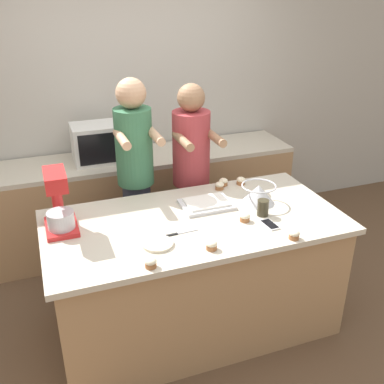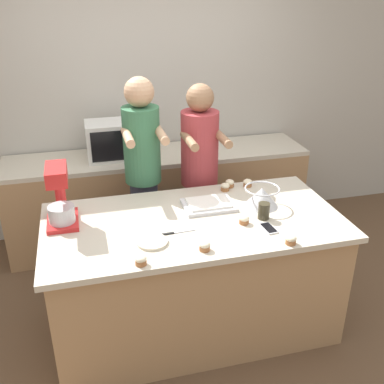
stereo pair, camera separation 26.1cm
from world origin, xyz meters
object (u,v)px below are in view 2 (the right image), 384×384
Objects in this scene: stand_mixer at (60,199)px; cupcake_6 at (291,240)px; cupcake_0 at (244,220)px; cupcake_1 at (205,246)px; cupcake_3 at (248,183)px; cupcake_4 at (141,260)px; mixing_bowl at (262,196)px; drinking_glass at (264,211)px; cupcake_2 at (230,183)px; cell_phone at (269,228)px; cupcake_5 at (225,187)px; small_plate at (152,242)px; person_left at (143,176)px; baking_tray at (208,204)px; microwave_oven at (113,140)px; person_right at (200,177)px; knife at (176,232)px.

stand_mixer is 1.48m from cupcake_6.
cupcake_1 is (-0.34, -0.25, 0.00)m from cupcake_0.
cupcake_3 is 1.00× the size of cupcake_4.
stand_mixer reaches higher than cupcake_0.
mixing_bowl is 0.19m from drinking_glass.
cupcake_2 is (0.44, 0.82, 0.00)m from cupcake_1.
cell_phone is 0.64m from cupcake_5.
small_plate is (-0.78, -0.13, -0.05)m from drinking_glass.
cupcake_4 is 1.13m from cupcake_5.
person_left is 0.84m from stand_mixer.
person_left is 25.21× the size of cupcake_5.
cupcake_2 is at bearing 92.57° from cell_phone.
baking_tray is 2.41× the size of cell_phone.
microwave_oven reaches higher than cupcake_4.
cupcake_2 is at bearing 48.04° from baking_tray.
mixing_bowl reaches higher than cupcake_6.
baking_tray is 5.29× the size of cupcake_5.
microwave_oven is at bearing 89.27° from cupcake_4.
drinking_glass is 0.16m from cupcake_0.
cupcake_1 and cupcake_3 have the same top height.
mixing_bowl is 2.22× the size of drinking_glass.
stand_mixer is at bearing -169.86° from cupcake_5.
drinking_glass is 0.94m from cupcake_4.
person_right is 0.70m from mixing_bowl.
cupcake_3 and cupcake_4 have the same top height.
stand_mixer is at bearing -153.51° from person_right.
person_left reaches higher than knife.
knife is at bearing 26.54° from small_plate.
person_left is 0.47m from person_right.
person_right is at bearing 60.18° from cupcake_4.
cupcake_5 is at bearing 63.57° from cupcake_1.
cupcake_1 is at bearing -163.59° from cell_phone.
person_right is 7.43× the size of knife.
stand_mixer is at bearing 168.15° from drinking_glass.
mixing_bowl reaches higher than cell_phone.
cupcake_1 is 0.86m from cupcake_5.
microwave_oven is 1.62m from cupcake_0.
baking_tray is 1.29m from microwave_oven.
drinking_glass is 0.51× the size of knife.
stand_mixer reaches higher than mixing_bowl.
cupcake_3 is 1.00× the size of cupcake_6.
microwave_oven is at bearing 136.54° from person_right.
drinking_glass is 1.65× the size of cupcake_6.
cupcake_1 is 0.53m from cupcake_6.
cupcake_1 is 1.00× the size of cupcake_2.
baking_tray is at bearing 167.72° from mixing_bowl.
cupcake_5 is at bearing 85.36° from cupcake_0.
small_plate is 2.80× the size of cupcake_4.
cupcake_0 reaches higher than small_plate.
cupcake_6 reaches higher than baking_tray.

